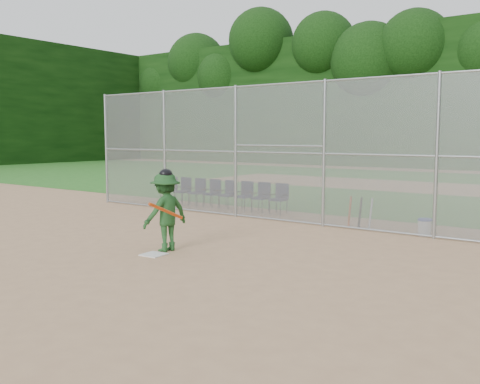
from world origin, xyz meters
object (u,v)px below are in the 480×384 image
Objects in this scene: batter_at_plate at (166,211)px; chair_0 at (168,190)px; home_plate at (154,254)px; water_cooler at (425,227)px.

batter_at_plate reaches higher than chair_0.
home_plate is at bearing -48.05° from chair_0.
batter_at_plate reaches higher than water_cooler.
batter_at_plate is (-0.09, 0.45, 0.85)m from home_plate.
batter_at_plate is at bearing 100.65° from home_plate.
home_plate is 1.05× the size of water_cooler.
chair_0 is (-5.87, 6.17, -0.38)m from batter_at_plate.
water_cooler is (3.89, 5.51, 0.21)m from home_plate.
batter_at_plate is 6.46m from water_cooler.
batter_at_plate is at bearing -128.21° from water_cooler.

